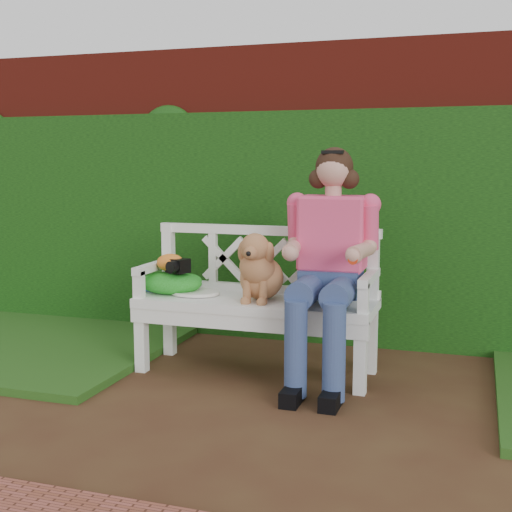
% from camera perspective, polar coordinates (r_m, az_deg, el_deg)
% --- Properties ---
extents(ground, '(60.00, 60.00, 0.00)m').
position_cam_1_polar(ground, '(3.63, 1.49, -13.69)').
color(ground, '#3C2014').
extents(brick_wall, '(10.00, 0.30, 2.20)m').
position_cam_1_polar(brick_wall, '(5.23, 7.50, 5.23)').
color(brick_wall, maroon).
rests_on(brick_wall, ground).
extents(ivy_hedge, '(10.00, 0.18, 1.70)m').
position_cam_1_polar(ivy_hedge, '(5.03, 6.99, 2.28)').
color(ivy_hedge, '#206014').
rests_on(ivy_hedge, ground).
extents(grass_left, '(2.60, 2.00, 0.05)m').
position_cam_1_polar(grass_left, '(5.49, -20.52, -6.45)').
color(grass_left, '#1A3E10').
rests_on(grass_left, ground).
extents(garden_bench, '(1.61, 0.67, 0.48)m').
position_cam_1_polar(garden_bench, '(4.37, 0.00, -6.64)').
color(garden_bench, white).
rests_on(garden_bench, ground).
extents(seated_woman, '(0.74, 0.89, 1.41)m').
position_cam_1_polar(seated_woman, '(4.13, 6.23, -0.96)').
color(seated_woman, '#D92E67').
rests_on(seated_woman, ground).
extents(dog, '(0.42, 0.47, 0.43)m').
position_cam_1_polar(dog, '(4.22, 0.35, -0.81)').
color(dog, '#BB6537').
rests_on(dog, garden_bench).
extents(tennis_racket, '(0.63, 0.29, 0.03)m').
position_cam_1_polar(tennis_racket, '(4.46, -5.46, -3.02)').
color(tennis_racket, white).
rests_on(tennis_racket, garden_bench).
extents(green_bag, '(0.49, 0.43, 0.14)m').
position_cam_1_polar(green_bag, '(4.51, -7.11, -2.18)').
color(green_bag, '#1C752E').
rests_on(green_bag, garden_bench).
extents(camera_item, '(0.16, 0.15, 0.09)m').
position_cam_1_polar(camera_item, '(4.45, -6.52, -0.79)').
color(camera_item, black).
rests_on(camera_item, green_bag).
extents(baseball_glove, '(0.22, 0.19, 0.12)m').
position_cam_1_polar(baseball_glove, '(4.49, -7.14, -0.56)').
color(baseball_glove, orange).
rests_on(baseball_glove, green_bag).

